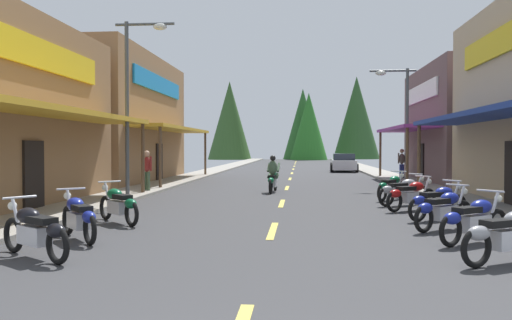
% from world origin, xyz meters
% --- Properties ---
extents(ground, '(10.36, 92.37, 0.10)m').
position_xyz_m(ground, '(0.00, 31.19, -0.05)').
color(ground, '#38383A').
extents(sidewalk_left, '(2.00, 92.37, 0.12)m').
position_xyz_m(sidewalk_left, '(-6.18, 31.19, 0.06)').
color(sidewalk_left, gray).
rests_on(sidewalk_left, ground).
extents(sidewalk_right, '(2.00, 92.37, 0.12)m').
position_xyz_m(sidewalk_right, '(6.18, 31.19, 0.06)').
color(sidewalk_right, gray).
rests_on(sidewalk_right, ground).
extents(centerline_dashes, '(0.16, 66.92, 0.01)m').
position_xyz_m(centerline_dashes, '(0.00, 34.73, 0.01)').
color(centerline_dashes, '#E0C64C').
rests_on(centerline_dashes, ground).
extents(storefront_left_far, '(8.50, 12.51, 6.87)m').
position_xyz_m(storefront_left_far, '(-10.50, 24.94, 3.43)').
color(storefront_left_far, olive).
rests_on(storefront_left_far, ground).
extents(storefront_right_far, '(7.97, 9.48, 6.23)m').
position_xyz_m(storefront_right_far, '(10.24, 25.72, 3.11)').
color(storefront_right_far, brown).
rests_on(storefront_right_far, ground).
extents(streetlamp_left, '(2.14, 0.30, 6.39)m').
position_xyz_m(streetlamp_left, '(-5.26, 15.13, 4.15)').
color(streetlamp_left, '#474C51').
rests_on(streetlamp_left, ground).
extents(streetlamp_right, '(2.14, 0.30, 5.57)m').
position_xyz_m(streetlamp_right, '(5.23, 21.68, 3.69)').
color(streetlamp_right, '#474C51').
rests_on(streetlamp_right, ground).
extents(motorcycle_parked_right_0, '(1.90, 1.16, 1.04)m').
position_xyz_m(motorcycle_parked_right_0, '(4.01, 5.78, 0.49)').
color(motorcycle_parked_right_0, black).
rests_on(motorcycle_parked_right_0, ground).
extents(motorcycle_parked_right_1, '(1.76, 1.38, 1.04)m').
position_xyz_m(motorcycle_parked_right_1, '(4.05, 7.56, 0.49)').
color(motorcycle_parked_right_1, black).
rests_on(motorcycle_parked_right_1, ground).
extents(motorcycle_parked_right_2, '(1.70, 1.46, 1.04)m').
position_xyz_m(motorcycle_parked_right_2, '(3.91, 9.21, 0.49)').
color(motorcycle_parked_right_2, black).
rests_on(motorcycle_parked_right_2, ground).
extents(motorcycle_parked_right_3, '(1.84, 1.27, 1.04)m').
position_xyz_m(motorcycle_parked_right_3, '(4.20, 10.85, 0.49)').
color(motorcycle_parked_right_3, black).
rests_on(motorcycle_parked_right_3, ground).
extents(motorcycle_parked_right_4, '(1.76, 1.38, 1.04)m').
position_xyz_m(motorcycle_parked_right_4, '(3.93, 12.82, 0.49)').
color(motorcycle_parked_right_4, black).
rests_on(motorcycle_parked_right_4, ground).
extents(motorcycle_parked_right_5, '(1.87, 1.22, 1.04)m').
position_xyz_m(motorcycle_parked_right_5, '(3.97, 14.20, 0.49)').
color(motorcycle_parked_right_5, black).
rests_on(motorcycle_parked_right_5, ground).
extents(motorcycle_parked_right_6, '(1.36, 1.78, 1.04)m').
position_xyz_m(motorcycle_parked_right_6, '(3.91, 15.97, 0.49)').
color(motorcycle_parked_right_6, black).
rests_on(motorcycle_parked_right_6, ground).
extents(motorcycle_parked_left_0, '(1.82, 1.29, 1.04)m').
position_xyz_m(motorcycle_parked_left_0, '(-3.89, 5.48, 0.49)').
color(motorcycle_parked_left_0, black).
rests_on(motorcycle_parked_left_0, ground).
extents(motorcycle_parked_left_1, '(1.46, 1.70, 1.04)m').
position_xyz_m(motorcycle_parked_left_1, '(-3.90, 7.24, 0.49)').
color(motorcycle_parked_left_1, black).
rests_on(motorcycle_parked_left_1, ground).
extents(motorcycle_parked_left_2, '(1.57, 1.59, 1.04)m').
position_xyz_m(motorcycle_parked_left_2, '(-3.91, 9.58, 0.49)').
color(motorcycle_parked_left_2, black).
rests_on(motorcycle_parked_left_2, ground).
extents(rider_cruising_lead, '(0.60, 2.14, 1.57)m').
position_xyz_m(rider_cruising_lead, '(-0.53, 18.67, 0.66)').
color(rider_cruising_lead, black).
rests_on(rider_cruising_lead, ground).
extents(pedestrian_by_shop, '(0.50, 0.41, 1.76)m').
position_xyz_m(pedestrian_by_shop, '(-5.70, 17.87, 1.03)').
color(pedestrian_by_shop, '#3F593F').
rests_on(pedestrian_by_shop, ground).
extents(pedestrian_browsing, '(0.51, 0.40, 1.81)m').
position_xyz_m(pedestrian_browsing, '(6.50, 27.68, 1.06)').
color(pedestrian_browsing, '#333F8C').
rests_on(pedestrian_browsing, ground).
extents(parked_car_curbside, '(2.22, 4.38, 1.40)m').
position_xyz_m(parked_car_curbside, '(3.98, 37.64, 0.69)').
color(parked_car_curbside, silver).
rests_on(parked_car_curbside, ground).
extents(treeline_backdrop, '(27.09, 13.51, 13.36)m').
position_xyz_m(treeline_backdrop, '(1.27, 78.30, 5.87)').
color(treeline_backdrop, '#2A5523').
rests_on(treeline_backdrop, ground).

